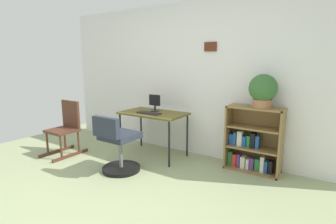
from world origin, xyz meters
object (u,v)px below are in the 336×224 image
object	(u,v)px
monitor	(155,103)
potted_plant_on_shelf	(263,90)
desk	(153,116)
rocking_chair	(66,127)
keyboard	(149,113)
office_chair	(118,147)
bookshelf_low	(253,142)

from	to	relation	value
monitor	potted_plant_on_shelf	size ratio (longest dim) A/B	0.61
desk	rocking_chair	xyz separation A→B (m)	(-1.23, -0.71, -0.21)
potted_plant_on_shelf	rocking_chair	bearing A→B (deg)	-161.14
monitor	keyboard	bearing A→B (deg)	-80.25
desk	monitor	bearing A→B (deg)	111.74
rocking_chair	potted_plant_on_shelf	distance (m)	3.04
desk	monitor	xyz separation A→B (m)	(-0.04, 0.09, 0.19)
keyboard	potted_plant_on_shelf	xyz separation A→B (m)	(1.57, 0.36, 0.41)
monitor	keyboard	distance (m)	0.24
rocking_chair	monitor	bearing A→B (deg)	33.81
office_chair	rocking_chair	distance (m)	1.22
office_chair	potted_plant_on_shelf	size ratio (longest dim) A/B	1.83
keyboard	rocking_chair	distance (m)	1.39
monitor	potted_plant_on_shelf	distance (m)	1.64
rocking_chair	bookshelf_low	size ratio (longest dim) A/B	0.97
keyboard	office_chair	size ratio (longest dim) A/B	0.48
bookshelf_low	rocking_chair	bearing A→B (deg)	-159.54
desk	monitor	world-z (taller)	monitor
desk	bookshelf_low	world-z (taller)	bookshelf_low
potted_plant_on_shelf	office_chair	bearing A→B (deg)	-147.12
monitor	office_chair	size ratio (longest dim) A/B	0.33
office_chair	bookshelf_low	distance (m)	1.84
keyboard	office_chair	xyz separation A→B (m)	(-0.01, -0.67, -0.36)
office_chair	rocking_chair	bearing A→B (deg)	176.73
keyboard	bookshelf_low	bearing A→B (deg)	15.57
monitor	bookshelf_low	distance (m)	1.58
keyboard	office_chair	world-z (taller)	office_chair
rocking_chair	bookshelf_low	bearing A→B (deg)	20.46
keyboard	desk	bearing A→B (deg)	89.50
keyboard	bookshelf_low	xyz separation A→B (m)	(1.47, 0.41, -0.32)
monitor	keyboard	world-z (taller)	monitor
desk	keyboard	xyz separation A→B (m)	(-0.00, -0.11, 0.07)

